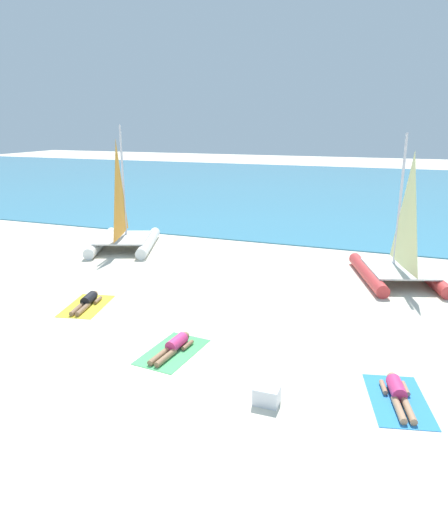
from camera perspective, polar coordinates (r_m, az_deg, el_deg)
The scene contains 11 objects.
ground_plane at distance 19.80m, azimuth 4.60°, elevation 0.07°, with size 120.00×120.00×0.00m, color beige.
ocean_water at distance 41.06m, azimuth 13.10°, elevation 7.99°, with size 120.00×40.00×0.05m, color teal.
sailboat_red at distance 17.46m, azimuth 20.39°, elevation -0.50°, with size 3.56×4.44×5.04m.
sailboat_white at distance 21.16m, azimuth -12.06°, elevation 3.00°, with size 3.81×4.68×5.28m.
towel_center_left at distance 14.98m, azimuth -16.28°, elevation -5.81°, with size 1.10×1.90×0.01m, color yellow.
sunbather_center_left at distance 14.99m, azimuth -16.21°, elevation -5.27°, with size 0.72×1.56×0.30m.
towel_center_right at distance 11.75m, azimuth -6.23°, elevation -11.43°, with size 1.10×1.90×0.01m, color #4CB266.
sunbather_center_right at distance 11.75m, azimuth -6.08°, elevation -10.75°, with size 0.58×1.57×0.30m.
towel_rightmost at distance 10.49m, azimuth 20.29°, elevation -16.03°, with size 1.10×1.90×0.01m, color #338CD8.
sunbather_rightmost at distance 10.48m, azimuth 20.27°, elevation -15.26°, with size 0.75×1.56×0.30m.
cooler_box at distance 9.74m, azimuth 5.17°, elevation -16.46°, with size 0.50×0.36×0.36m, color white.
Camera 1 is at (5.09, -8.36, 5.38)m, focal length 33.09 mm.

